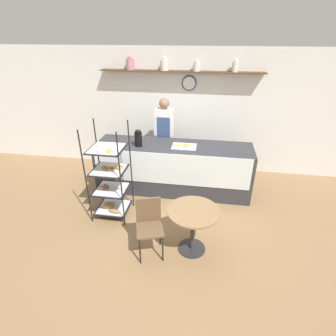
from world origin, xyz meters
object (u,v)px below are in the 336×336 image
Objects in this scene: pastry_rack at (110,180)px; donut_tray_counter at (182,146)px; coffee_carafe at (138,138)px; person_worker at (164,135)px; cafe_chair at (149,221)px; cafe_table at (193,220)px.

pastry_rack is 3.62× the size of donut_tray_counter.
donut_tray_counter is at bearing 6.82° from coffee_carafe.
person_worker is 2.39m from cafe_chair.
person_worker reaches higher than cafe_chair.
coffee_carafe reaches higher than cafe_table.
cafe_chair is 1.83m from donut_tray_counter.
person_worker is 5.41× the size of coffee_carafe.
pastry_rack is 1.92× the size of cafe_chair.
pastry_rack is 1.16m from cafe_chair.
coffee_carafe is at bearing 71.51° from pastry_rack.
cafe_chair is at bearing -41.90° from pastry_rack.
pastry_rack is at bearing -139.20° from donut_tray_counter.
cafe_chair is 1.84m from coffee_carafe.
coffee_carafe is 0.86m from donut_tray_counter.
pastry_rack is 1.74m from person_worker.
person_worker is at bearing 61.01° from coffee_carafe.
cafe_table is at bearing -52.40° from coffee_carafe.
donut_tray_counter reaches higher than cafe_table.
cafe_table is 1.62× the size of donut_tray_counter.
pastry_rack reaches higher than coffee_carafe.
coffee_carafe is at bearing 127.60° from cafe_table.
pastry_rack reaches higher than donut_tray_counter.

